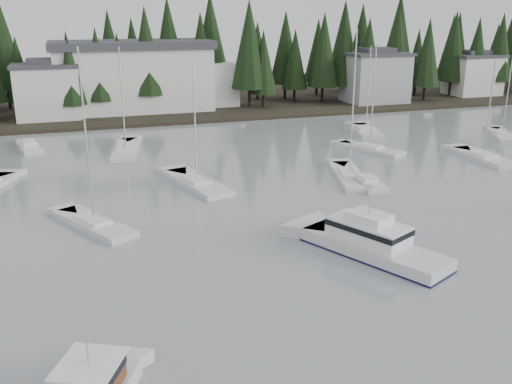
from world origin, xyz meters
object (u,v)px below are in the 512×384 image
sailboat_8 (366,132)px  runabout_1 (368,185)px  sailboat_0 (502,136)px  sailboat_9 (197,184)px  sailboat_4 (483,159)px  sailboat_6 (126,151)px  house_east_a (375,76)px  sailboat_1 (370,150)px  house_west (47,90)px  runabout_3 (30,148)px  harbor_inn (146,76)px  cabin_cruiser_center (372,245)px  sailboat_11 (349,178)px  house_east_b (473,74)px  sailboat_10 (94,226)px

sailboat_8 → runabout_1: (-11.84, -22.25, 0.07)m
sailboat_0 → sailboat_9: size_ratio=0.99×
sailboat_4 → sailboat_6: sailboat_6 is taller
house_east_a → sailboat_1: (-17.48, -30.53, -4.82)m
house_west → house_east_a: (54.00, -1.00, 0.25)m
sailboat_6 → sailboat_9: 16.70m
runabout_3 → sailboat_0: bearing=-112.8°
sailboat_6 → sailboat_9: sailboat_6 is taller
house_west → sailboat_9: bearing=-70.1°
harbor_inn → sailboat_6: 27.41m
cabin_cruiser_center → house_east_a: bearing=-55.2°
sailboat_6 → sailboat_11: sailboat_11 is taller
house_west → harbor_inn: harbor_inn is taller
house_east_b → runabout_1: house_east_b is taller
sailboat_1 → house_west: bearing=24.0°
sailboat_9 → sailboat_10: bearing=115.7°
sailboat_10 → runabout_3: sailboat_10 is taller
house_west → runabout_1: size_ratio=1.87×
cabin_cruiser_center → sailboat_11: bearing=-48.2°
sailboat_8 → sailboat_11: 22.93m
house_west → house_east_a: bearing=-1.1°
house_east_b → sailboat_9: 73.75m
sailboat_6 → house_east_b: bearing=-60.6°
harbor_inn → sailboat_10: 51.81m
house_west → sailboat_0: sailboat_0 is taller
house_west → runabout_3: house_west is taller
harbor_inn → sailboat_9: harbor_inn is taller
cabin_cruiser_center → sailboat_10: sailboat_10 is taller
cabin_cruiser_center → house_west: bearing=-5.4°
sailboat_1 → sailboat_0: bearing=-110.8°
house_east_a → cabin_cruiser_center: size_ratio=0.96×
runabout_3 → house_west: bearing=-18.1°
runabout_1 → cabin_cruiser_center: bearing=154.6°
sailboat_8 → sailboat_10: 44.89m
house_east_b → runabout_3: size_ratio=1.32×
cabin_cruiser_center → sailboat_6: (-13.08, 35.56, -0.63)m
sailboat_1 → runabout_3: bearing=45.6°
sailboat_1 → runabout_3: sailboat_1 is taller
sailboat_6 → runabout_1: bearing=-126.2°
sailboat_10 → sailboat_8: bearing=-84.0°
house_east_a → sailboat_1: sailboat_1 is taller
sailboat_0 → sailboat_4: bearing=158.3°
house_east_b → sailboat_9: sailboat_9 is taller
sailboat_9 → sailboat_6: bearing=3.8°
house_east_b → sailboat_9: size_ratio=0.81×
house_east_b → harbor_inn: bearing=177.8°
cabin_cruiser_center → sailboat_8: bearing=-53.9°
house_east_b → sailboat_0: size_ratio=0.82×
sailboat_6 → sailboat_0: bearing=-88.6°
harbor_inn → sailboat_0: harbor_inn is taller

